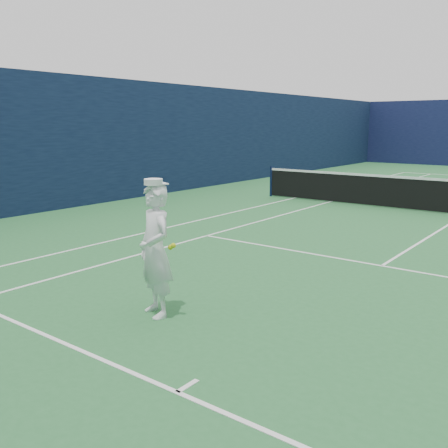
% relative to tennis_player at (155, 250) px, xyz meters
% --- Properties ---
extents(tennis_player, '(0.76, 0.70, 1.85)m').
position_rel_tennis_player_xyz_m(tennis_player, '(0.00, 0.00, 0.00)').
color(tennis_player, white).
rests_on(tennis_player, ground).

